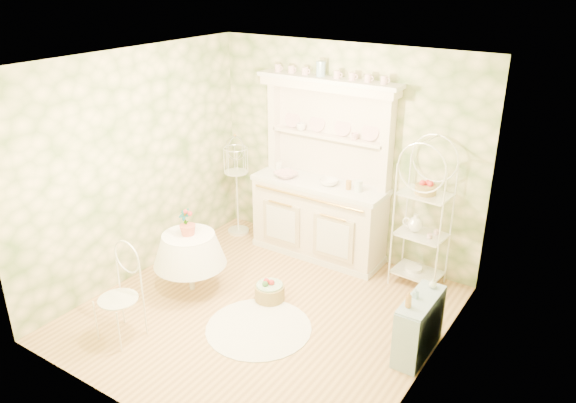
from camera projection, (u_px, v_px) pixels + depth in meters
The scene contains 22 objects.
floor at pixel (263, 313), 6.15m from camera, with size 3.60×3.60×0.00m, color tan.
ceiling at pixel (258, 63), 5.10m from camera, with size 3.60×3.60×0.00m, color white.
wall_left at pixel (136, 167), 6.54m from camera, with size 3.60×3.60×0.00m, color #F8E5B2.
wall_right at pixel (434, 245), 4.71m from camera, with size 3.60×3.60×0.00m, color #F8E5B2.
wall_back at pixel (345, 153), 7.01m from camera, with size 3.60×3.60×0.00m, color #F8E5B2.
wall_front at pixel (121, 276), 4.24m from camera, with size 3.60×3.60×0.00m, color #F8E5B2.
kitchen_dresser at pixel (320, 172), 6.98m from camera, with size 1.87×0.61×2.29m, color white.
bakers_rack at pixel (423, 220), 6.40m from camera, with size 0.52×0.37×1.68m, color white.
side_shelf at pixel (419, 324), 5.41m from camera, with size 0.28×0.75×0.65m, color #98B3C6.
round_table at pixel (190, 261), 6.46m from camera, with size 0.68×0.68×0.75m, color white.
cafe_chair at pixel (118, 298), 5.58m from camera, with size 0.42×0.42×0.92m, color white.
birdcage_stand at pixel (237, 188), 7.75m from camera, with size 0.32×0.32×1.34m, color white.
floor_basket at pixel (270, 292), 6.36m from camera, with size 0.29×0.29×0.19m, color #A88C4E.
lace_rug at pixel (259, 328), 5.89m from camera, with size 1.12×1.12×0.01m, color white.
bowl_floral at pixel (286, 177), 7.18m from camera, with size 0.28×0.28×0.07m, color white.
bowl_white at pixel (329, 184), 6.93m from camera, with size 0.23×0.23×0.07m, color white.
cup_left at pixel (301, 128), 7.11m from camera, with size 0.12×0.12×0.10m, color white.
cup_right at pixel (355, 137), 6.73m from camera, with size 0.09×0.09×0.08m, color white.
potted_geranium at pixel (186, 223), 6.30m from camera, with size 0.16×0.11×0.30m, color #3F7238.
bottle_amber at pixel (409, 301), 5.14m from camera, with size 0.06×0.06×0.16m, color #AD7B3A.
bottle_blue at pixel (416, 294), 5.29m from camera, with size 0.05×0.05×0.10m, color #7EA3B8.
bottle_glass at pixel (433, 285), 5.46m from camera, with size 0.08×0.08×0.10m, color silver.
Camera 1 is at (3.09, -4.18, 3.52)m, focal length 35.00 mm.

